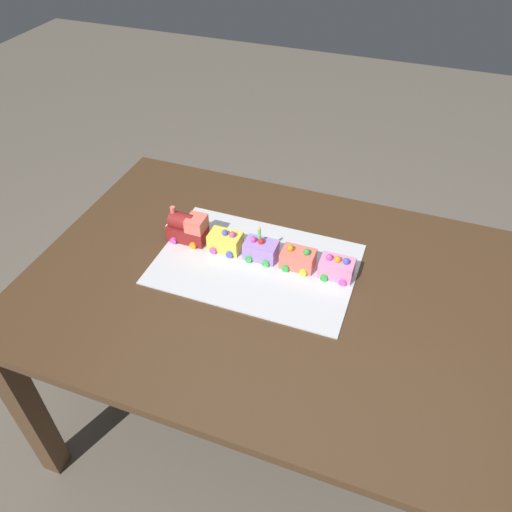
# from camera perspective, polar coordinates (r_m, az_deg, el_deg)

# --- Properties ---
(ground_plane) EXTENTS (8.00, 8.00, 0.00)m
(ground_plane) POSITION_cam_1_polar(r_m,az_deg,el_deg) (2.04, 0.86, -17.85)
(ground_plane) COLOR #6B6054
(dining_table) EXTENTS (1.40, 1.00, 0.74)m
(dining_table) POSITION_cam_1_polar(r_m,az_deg,el_deg) (1.53, 1.09, -5.76)
(dining_table) COLOR #4C331E
(dining_table) RESTS_ON ground
(cake_board) EXTENTS (0.60, 0.40, 0.00)m
(cake_board) POSITION_cam_1_polar(r_m,az_deg,el_deg) (1.51, -0.00, -0.91)
(cake_board) COLOR silver
(cake_board) RESTS_ON dining_table
(cake_locomotive) EXTENTS (0.14, 0.08, 0.12)m
(cake_locomotive) POSITION_cam_1_polar(r_m,az_deg,el_deg) (1.58, -7.92, 3.27)
(cake_locomotive) COLOR maroon
(cake_locomotive) RESTS_ON cake_board
(cake_car_flatbed_lemon) EXTENTS (0.10, 0.08, 0.07)m
(cake_car_flatbed_lemon) POSITION_cam_1_polar(r_m,az_deg,el_deg) (1.54, -3.54, 1.73)
(cake_car_flatbed_lemon) COLOR #F4E04C
(cake_car_flatbed_lemon) RESTS_ON cake_board
(cake_car_gondola_lavender) EXTENTS (0.10, 0.08, 0.07)m
(cake_car_gondola_lavender) POSITION_cam_1_polar(r_m,az_deg,el_deg) (1.51, 0.55, 0.75)
(cake_car_gondola_lavender) COLOR #AD84E0
(cake_car_gondola_lavender) RESTS_ON cake_board
(cake_car_caboose_coral) EXTENTS (0.10, 0.08, 0.07)m
(cake_car_caboose_coral) POSITION_cam_1_polar(r_m,az_deg,el_deg) (1.48, 4.87, -0.29)
(cake_car_caboose_coral) COLOR #F27260
(cake_car_caboose_coral) RESTS_ON cake_board
(cake_car_tanker_bubblegum) EXTENTS (0.10, 0.08, 0.07)m
(cake_car_tanker_bubblegum) POSITION_cam_1_polar(r_m,az_deg,el_deg) (1.47, 9.29, -1.34)
(cake_car_tanker_bubblegum) COLOR pink
(cake_car_tanker_bubblegum) RESTS_ON cake_board
(birthday_candle) EXTENTS (0.01, 0.01, 0.05)m
(birthday_candle) POSITION_cam_1_polar(r_m,az_deg,el_deg) (1.47, 0.41, 2.74)
(birthday_candle) COLOR #66D872
(birthday_candle) RESTS_ON cake_car_gondola_lavender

